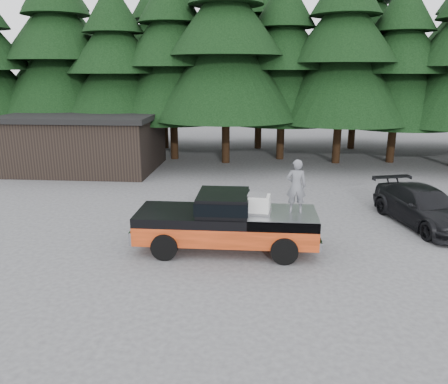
# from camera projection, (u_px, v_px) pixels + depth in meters

# --- Properties ---
(ground) EXTENTS (120.00, 120.00, 0.00)m
(ground) POSITION_uv_depth(u_px,v_px,m) (221.00, 255.00, 13.97)
(ground) COLOR #474749
(ground) RESTS_ON ground
(pickup_truck) EXTENTS (6.00, 2.04, 1.33)m
(pickup_truck) POSITION_uv_depth(u_px,v_px,m) (226.00, 230.00, 14.29)
(pickup_truck) COLOR #E84C1C
(pickup_truck) RESTS_ON ground
(truck_cab) EXTENTS (1.66, 1.90, 0.59)m
(truck_cab) POSITION_uv_depth(u_px,v_px,m) (223.00, 202.00, 14.04)
(truck_cab) COLOR black
(truck_cab) RESTS_ON pickup_truck
(air_compressor) EXTENTS (0.85, 0.73, 0.54)m
(air_compressor) POSITION_uv_depth(u_px,v_px,m) (257.00, 204.00, 13.87)
(air_compressor) COLOR silver
(air_compressor) RESTS_ON pickup_truck
(man_on_bed) EXTENTS (0.64, 0.42, 1.72)m
(man_on_bed) POSITION_uv_depth(u_px,v_px,m) (296.00, 186.00, 13.76)
(man_on_bed) COLOR slate
(man_on_bed) RESTS_ON pickup_truck
(parked_car) EXTENTS (3.25, 5.28, 1.43)m
(parked_car) POSITION_uv_depth(u_px,v_px,m) (424.00, 207.00, 16.58)
(parked_car) COLOR black
(parked_car) RESTS_ON ground
(utility_building) EXTENTS (8.40, 6.40, 3.30)m
(utility_building) POSITION_uv_depth(u_px,v_px,m) (88.00, 141.00, 25.76)
(utility_building) COLOR black
(utility_building) RESTS_ON ground
(treeline) EXTENTS (60.15, 16.05, 17.50)m
(treeline) POSITION_uv_depth(u_px,v_px,m) (251.00, 38.00, 28.35)
(treeline) COLOR black
(treeline) RESTS_ON ground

